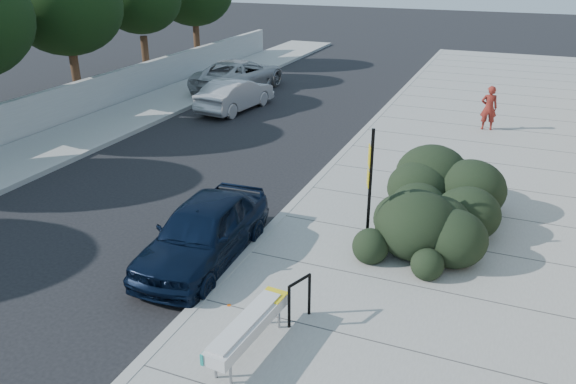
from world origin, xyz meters
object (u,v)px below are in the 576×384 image
Objects in this scene: suv_silver at (239,75)px; pedestrian at (489,108)px; wagon_silver at (235,94)px; bike_rack at (299,296)px; sign_post at (369,184)px; sedan_navy at (203,231)px; bench at (249,326)px.

pedestrian is at bearing 171.49° from suv_silver.
bike_rack is at bearing 128.24° from wagon_silver.
pedestrian is (10.19, 0.56, 0.29)m from wagon_silver.
bike_rack is at bearing 124.85° from suv_silver.
sign_post is 0.67× the size of sedan_navy.
suv_silver is (-6.70, 14.96, 0.05)m from sedan_navy.
wagon_silver is (-8.41, 10.08, -1.05)m from sign_post.
pedestrian is (2.20, 13.64, 0.30)m from bike_rack.
sign_post reaches higher than bench.
suv_silver reaches higher than bike_rack.
suv_silver is at bearing 140.88° from bike_rack.
sedan_navy is 1.02× the size of wagon_silver.
bench is at bearing -91.92° from bike_rack.
bench is at bearing -49.97° from sedan_navy.
wagon_silver is 0.75× the size of suv_silver.
bike_rack is 15.34m from wagon_silver.
bike_rack is 0.16× the size of suv_silver.
sign_post is 10.81m from pedestrian.
wagon_silver is at bearing 142.25° from bike_rack.
sedan_navy is (-3.21, -1.55, -1.02)m from sign_post.
bike_rack is 0.21× the size of sedan_navy.
pedestrian reaches higher than bike_rack.
wagon_silver is at bearing 119.10° from suv_silver.
sedan_navy reaches higher than bench.
pedestrian is (2.67, 14.75, 0.33)m from bench.
wagon_silver is (-7.53, 14.19, 0.03)m from bench.
bike_rack is 18.96m from suv_silver.
bench is 14.99m from pedestrian.
sedan_navy is 12.75m from wagon_silver.
bench is 4.34m from sign_post.
wagon_silver is at bearing 110.67° from sign_post.
suv_silver reaches higher than wagon_silver.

